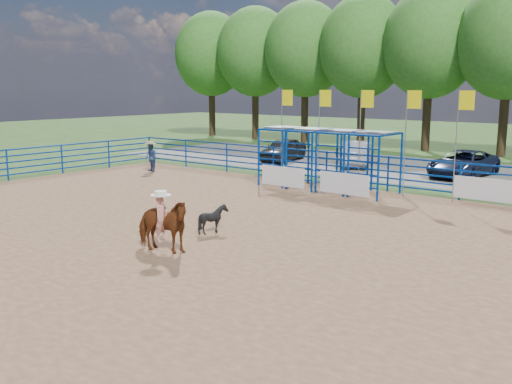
{
  "coord_description": "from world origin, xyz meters",
  "views": [
    {
      "loc": [
        10.43,
        -11.76,
        4.32
      ],
      "look_at": [
        0.17,
        1.0,
        1.3
      ],
      "focal_mm": 40.0,
      "sensor_mm": 36.0,
      "label": 1
    }
  ],
  "objects_px": {
    "car_c": "(463,164)",
    "spectator_cowboy": "(151,157)",
    "calf": "(213,219)",
    "car_a": "(283,149)",
    "car_b": "(357,153)",
    "horse_and_rider": "(162,222)"
  },
  "relations": [
    {
      "from": "spectator_cowboy",
      "to": "car_c",
      "type": "distance_m",
      "value": 15.62
    },
    {
      "from": "car_c",
      "to": "calf",
      "type": "bearing_deg",
      "value": -92.33
    },
    {
      "from": "horse_and_rider",
      "to": "spectator_cowboy",
      "type": "bearing_deg",
      "value": 140.19
    },
    {
      "from": "calf",
      "to": "car_c",
      "type": "relative_size",
      "value": 0.19
    },
    {
      "from": "calf",
      "to": "spectator_cowboy",
      "type": "relative_size",
      "value": 0.56
    },
    {
      "from": "car_c",
      "to": "spectator_cowboy",
      "type": "bearing_deg",
      "value": -142.06
    },
    {
      "from": "calf",
      "to": "car_c",
      "type": "height_order",
      "value": "car_c"
    },
    {
      "from": "horse_and_rider",
      "to": "car_b",
      "type": "relative_size",
      "value": 0.53
    },
    {
      "from": "car_a",
      "to": "car_c",
      "type": "relative_size",
      "value": 0.86
    },
    {
      "from": "spectator_cowboy",
      "to": "car_a",
      "type": "bearing_deg",
      "value": 71.63
    },
    {
      "from": "horse_and_rider",
      "to": "car_b",
      "type": "height_order",
      "value": "horse_and_rider"
    },
    {
      "from": "spectator_cowboy",
      "to": "car_a",
      "type": "height_order",
      "value": "spectator_cowboy"
    },
    {
      "from": "car_b",
      "to": "car_c",
      "type": "distance_m",
      "value": 5.93
    },
    {
      "from": "calf",
      "to": "car_a",
      "type": "distance_m",
      "value": 17.36
    },
    {
      "from": "calf",
      "to": "car_c",
      "type": "xyz_separation_m",
      "value": [
        1.96,
        15.75,
        0.19
      ]
    },
    {
      "from": "car_a",
      "to": "car_b",
      "type": "distance_m",
      "value": 4.57
    },
    {
      "from": "calf",
      "to": "car_a",
      "type": "relative_size",
      "value": 0.22
    },
    {
      "from": "car_b",
      "to": "car_c",
      "type": "bearing_deg",
      "value": 154.35
    },
    {
      "from": "car_a",
      "to": "car_b",
      "type": "height_order",
      "value": "car_b"
    },
    {
      "from": "car_c",
      "to": "car_b",
      "type": "bearing_deg",
      "value": -176.94
    },
    {
      "from": "spectator_cowboy",
      "to": "car_c",
      "type": "relative_size",
      "value": 0.34
    },
    {
      "from": "calf",
      "to": "spectator_cowboy",
      "type": "height_order",
      "value": "spectator_cowboy"
    }
  ]
}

